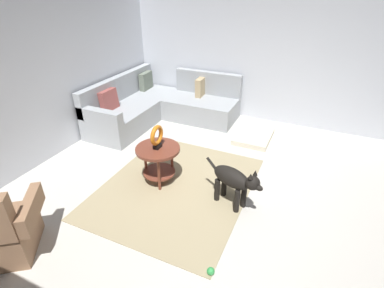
{
  "coord_description": "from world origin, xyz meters",
  "views": [
    {
      "loc": [
        -2.7,
        -0.83,
        2.5
      ],
      "look_at": [
        0.45,
        0.6,
        0.55
      ],
      "focal_mm": 27.34,
      "sensor_mm": 36.0,
      "label": 1
    }
  ],
  "objects_px": {
    "dog_bed_mat": "(253,136)",
    "dog": "(234,180)",
    "torus_sculpture": "(157,136)",
    "dog_toy_ball": "(211,271)",
    "side_table": "(158,156)",
    "sectional_couch": "(159,106)"
  },
  "relations": [
    {
      "from": "dog_bed_mat",
      "to": "dog",
      "type": "height_order",
      "value": "dog"
    },
    {
      "from": "dog_bed_mat",
      "to": "dog",
      "type": "xyz_separation_m",
      "value": [
        -1.86,
        -0.19,
        0.33
      ]
    },
    {
      "from": "torus_sculpture",
      "to": "dog_bed_mat",
      "type": "relative_size",
      "value": 0.41
    },
    {
      "from": "torus_sculpture",
      "to": "dog",
      "type": "relative_size",
      "value": 0.4
    },
    {
      "from": "dog_toy_ball",
      "to": "torus_sculpture",
      "type": "bearing_deg",
      "value": 47.29
    },
    {
      "from": "side_table",
      "to": "dog_toy_ball",
      "type": "bearing_deg",
      "value": -132.71
    },
    {
      "from": "dog_bed_mat",
      "to": "dog_toy_ball",
      "type": "xyz_separation_m",
      "value": [
        -2.92,
        -0.31,
        -0.01
      ]
    },
    {
      "from": "side_table",
      "to": "torus_sculpture",
      "type": "bearing_deg",
      "value": -75.96
    },
    {
      "from": "sectional_couch",
      "to": "torus_sculpture",
      "type": "distance_m",
      "value": 2.12
    },
    {
      "from": "sectional_couch",
      "to": "dog",
      "type": "bearing_deg",
      "value": -131.37
    },
    {
      "from": "sectional_couch",
      "to": "dog_bed_mat",
      "type": "distance_m",
      "value": 1.95
    },
    {
      "from": "side_table",
      "to": "dog_bed_mat",
      "type": "xyz_separation_m",
      "value": [
        1.8,
        -0.9,
        -0.37
      ]
    },
    {
      "from": "sectional_couch",
      "to": "dog_toy_ball",
      "type": "distance_m",
      "value": 3.7
    },
    {
      "from": "sectional_couch",
      "to": "torus_sculpture",
      "type": "relative_size",
      "value": 6.9
    },
    {
      "from": "dog",
      "to": "sectional_couch",
      "type": "bearing_deg",
      "value": -111.07
    },
    {
      "from": "sectional_couch",
      "to": "side_table",
      "type": "relative_size",
      "value": 3.75
    },
    {
      "from": "torus_sculpture",
      "to": "dog_toy_ball",
      "type": "distance_m",
      "value": 1.78
    },
    {
      "from": "dog_bed_mat",
      "to": "dog_toy_ball",
      "type": "relative_size",
      "value": 10.22
    },
    {
      "from": "dog",
      "to": "dog_toy_ball",
      "type": "distance_m",
      "value": 1.11
    },
    {
      "from": "torus_sculpture",
      "to": "dog",
      "type": "distance_m",
      "value": 1.15
    },
    {
      "from": "side_table",
      "to": "dog_bed_mat",
      "type": "height_order",
      "value": "side_table"
    },
    {
      "from": "side_table",
      "to": "dog_toy_ball",
      "type": "height_order",
      "value": "side_table"
    }
  ]
}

